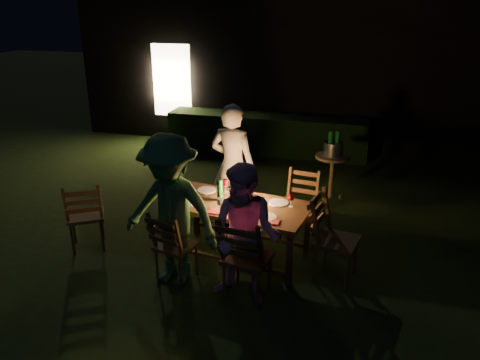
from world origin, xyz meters
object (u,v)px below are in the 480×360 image
(person_opp_right, at_px, (245,236))
(bottle_bucket_a, at_px, (330,146))
(chair_far_right, at_px, (298,218))
(chair_end, at_px, (334,253))
(bottle_bucket_b, at_px, (337,145))
(bottle_table, at_px, (220,190))
(person_opp_left, at_px, (171,211))
(chair_spare, at_px, (87,227))
(chair_far_left, at_px, (232,207))
(dining_table, at_px, (238,209))
(lantern, at_px, (243,191))
(side_table, at_px, (332,161))
(chair_near_right, at_px, (247,272))
(chair_near_left, at_px, (176,257))
(ice_bucket, at_px, (333,149))
(person_house_side, at_px, (233,166))

(person_opp_right, distance_m, bottle_bucket_a, 3.10)
(chair_far_right, relative_size, chair_end, 0.91)
(chair_far_right, height_order, bottle_bucket_b, bottle_bucket_b)
(bottle_table, bearing_deg, person_opp_left, -112.40)
(bottle_bucket_b, bearing_deg, chair_spare, -139.23)
(chair_far_left, height_order, person_opp_left, person_opp_left)
(dining_table, distance_m, person_opp_left, 0.96)
(chair_spare, height_order, bottle_bucket_b, bottle_bucket_b)
(lantern, distance_m, side_table, 2.35)
(person_opp_right, relative_size, lantern, 4.47)
(chair_far_right, distance_m, chair_spare, 2.80)
(side_table, distance_m, bottle_bucket_b, 0.26)
(lantern, bearing_deg, chair_near_right, -72.74)
(person_opp_left, bearing_deg, bottle_bucket_a, 71.61)
(chair_far_left, height_order, chair_spare, chair_spare)
(chair_spare, height_order, person_opp_left, person_opp_left)
(chair_far_left, bearing_deg, bottle_bucket_b, -122.69)
(chair_near_left, relative_size, bottle_bucket_b, 2.92)
(chair_near_right, xyz_separation_m, person_opp_left, (-0.90, 0.09, 0.57))
(chair_near_left, distance_m, ice_bucket, 3.32)
(chair_far_right, distance_m, ice_bucket, 1.65)
(chair_end, relative_size, ice_bucket, 3.56)
(lantern, distance_m, bottle_table, 0.30)
(chair_far_right, bearing_deg, chair_spare, 29.01)
(person_opp_right, bearing_deg, chair_far_left, 119.50)
(ice_bucket, bearing_deg, person_house_side, -134.24)
(chair_near_left, relative_size, bottle_bucket_a, 2.92)
(person_house_side, height_order, bottle_bucket_a, person_house_side)
(chair_end, bearing_deg, chair_far_right, -135.67)
(chair_far_right, distance_m, bottle_bucket_a, 1.62)
(chair_spare, height_order, bottle_bucket_a, bottle_bucket_a)
(chair_far_left, height_order, bottle_bucket_b, bottle_bucket_b)
(chair_far_left, height_order, bottle_bucket_a, bottle_bucket_a)
(person_house_side, xyz_separation_m, person_opp_right, (0.64, -1.76, -0.11))
(chair_end, bearing_deg, person_opp_left, -61.00)
(bottle_bucket_a, bearing_deg, bottle_table, -118.71)
(person_opp_right, bearing_deg, bottle_bucket_b, 86.14)
(chair_far_right, height_order, side_table, chair_far_right)
(dining_table, relative_size, ice_bucket, 6.20)
(person_opp_left, distance_m, bottle_bucket_a, 3.26)
(ice_bucket, xyz_separation_m, bottle_bucket_b, (0.05, 0.04, 0.05))
(lantern, bearing_deg, person_opp_left, -128.58)
(chair_far_right, relative_size, bottle_bucket_a, 3.05)
(lantern, bearing_deg, chair_end, -11.07)
(person_house_side, bearing_deg, chair_spare, 44.99)
(chair_near_right, bearing_deg, chair_far_left, 120.19)
(chair_near_right, distance_m, person_house_side, 1.92)
(chair_near_right, distance_m, chair_far_right, 1.55)
(chair_far_right, relative_size, chair_spare, 0.97)
(lantern, relative_size, ice_bucket, 1.17)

